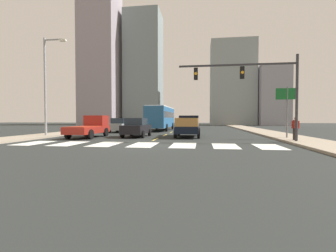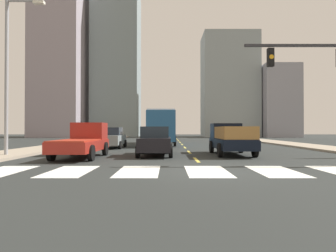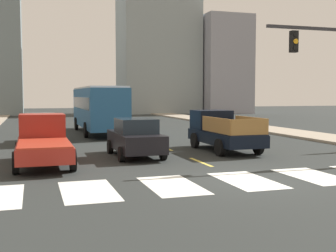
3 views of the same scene
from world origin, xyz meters
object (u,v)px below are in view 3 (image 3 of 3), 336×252
city_bus (98,106)px  sedan_near_left (40,128)px  pickup_stakebed (221,131)px  pickup_dark (43,141)px  sedan_far (135,138)px

city_bus → sedan_near_left: bearing=-128.8°
pickup_stakebed → pickup_dark: 8.84m
sedan_near_left → pickup_dark: bearing=-92.6°
pickup_stakebed → city_bus: city_bus is taller
city_bus → sedan_near_left: 6.90m
sedan_near_left → sedan_far: size_ratio=1.00×
pickup_dark → city_bus: bearing=69.5°
pickup_stakebed → sedan_near_left: pickup_stakebed is taller
pickup_stakebed → sedan_far: size_ratio=1.18×
pickup_dark → sedan_far: (3.99, 0.90, -0.06)m
sedan_near_left → sedan_far: bearing=-62.6°
pickup_dark → sedan_far: bearing=9.5°
pickup_dark → sedan_near_left: 7.82m
pickup_dark → city_bus: city_bus is taller
pickup_stakebed → city_bus: bearing=110.6°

